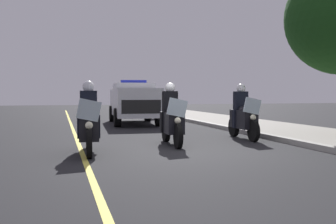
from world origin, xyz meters
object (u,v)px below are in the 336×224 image
police_motorcycle_lead_left (89,124)px  police_suv (134,101)px  police_motorcycle_lead_right (171,119)px  cyclist_background (153,104)px  police_motorcycle_trailing (243,117)px

police_motorcycle_lead_left → police_suv: bearing=162.3°
police_motorcycle_lead_left → police_motorcycle_lead_right: bearing=110.9°
cyclist_background → police_motorcycle_trailing: bearing=1.9°
police_motorcycle_trailing → police_suv: bearing=-162.8°
police_motorcycle_lead_right → police_suv: police_suv is taller
police_motorcycle_lead_right → cyclist_background: (-11.16, 2.19, 0.14)m
police_motorcycle_lead_left → cyclist_background: (-12.04, 4.49, 0.14)m
police_motorcycle_lead_right → police_suv: size_ratio=0.43×
police_motorcycle_lead_left → cyclist_background: bearing=159.6°
police_suv → police_motorcycle_lead_right: bearing=-3.0°
police_suv → cyclist_background: (-3.61, 1.79, -0.22)m
police_motorcycle_lead_left → cyclist_background: police_motorcycle_lead_left is taller
police_suv → cyclist_background: bearing=153.6°
police_motorcycle_trailing → police_suv: (-6.87, -2.13, 0.37)m
police_suv → cyclist_background: 4.03m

